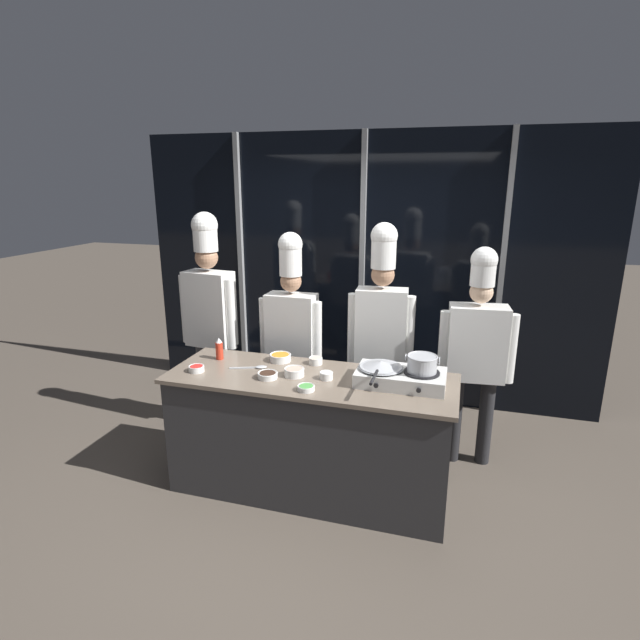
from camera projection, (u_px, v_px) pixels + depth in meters
ground_plane at (311, 487)px, 3.78m from camera, size 24.00×24.00×0.00m
window_wall_back at (363, 271)px, 5.06m from camera, size 4.68×0.09×2.70m
demo_counter at (310, 434)px, 3.65m from camera, size 2.05×0.72×0.90m
portable_stove at (401, 377)px, 3.39m from camera, size 0.60×0.35×0.11m
frying_pan at (381, 365)px, 3.40m from camera, size 0.31×0.53×0.04m
stock_pot at (422, 363)px, 3.32m from camera, size 0.23×0.20×0.11m
squeeze_bottle_chili at (219, 349)px, 3.85m from camera, size 0.06×0.06×0.17m
prep_bowl_chicken at (316, 360)px, 3.77m from camera, size 0.10×0.10×0.05m
prep_bowl_soy_glaze at (268, 375)px, 3.50m from camera, size 0.14×0.14×0.04m
prep_bowl_bell_pepper at (196, 368)px, 3.62m from camera, size 0.11×0.11×0.04m
prep_bowl_scallions at (306, 388)px, 3.30m from camera, size 0.12×0.12×0.04m
prep_bowl_shrimp at (294, 371)px, 3.54m from camera, size 0.14×0.14×0.06m
prep_bowl_carrots at (280, 357)px, 3.83m from camera, size 0.17×0.17×0.06m
prep_bowl_rice at (326, 375)px, 3.48m from camera, size 0.09×0.09×0.05m
serving_spoon_slotted at (256, 367)px, 3.69m from camera, size 0.27×0.13×0.02m
chef_head at (209, 307)px, 4.36m from camera, size 0.55×0.26×1.99m
chef_sous at (292, 327)px, 4.20m from camera, size 0.55×0.22×1.84m
chef_line at (381, 324)px, 4.04m from camera, size 0.54×0.25×1.93m
chef_pastry at (477, 345)px, 3.87m from camera, size 0.58×0.27×1.77m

